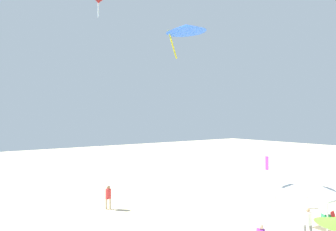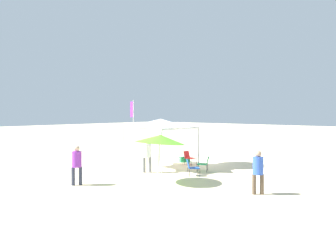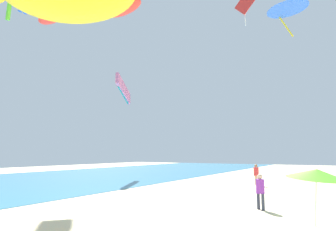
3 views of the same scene
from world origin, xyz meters
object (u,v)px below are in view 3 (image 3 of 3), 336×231
(person_watching_sky, at_px, (260,189))
(kite_parafoil_pink, at_px, (123,89))
(beach_umbrella, at_px, (317,174))
(person_beachcomber, at_px, (256,173))
(kite_delta_blue, at_px, (287,6))
(kite_diamond_red, at_px, (245,5))

(person_watching_sky, distance_m, kite_parafoil_pink, 25.88)
(person_watching_sky, bearing_deg, kite_parafoil_pink, -3.45)
(beach_umbrella, bearing_deg, person_beachcomber, 22.93)
(person_beachcomber, distance_m, person_watching_sky, 11.70)
(person_beachcomber, height_order, person_watching_sky, person_beachcomber)
(person_beachcomber, relative_size, kite_parafoil_pink, 0.36)
(kite_delta_blue, xyz_separation_m, kite_diamond_red, (5.26, 4.49, 3.55))
(kite_delta_blue, distance_m, kite_parafoil_pink, 21.89)
(person_beachcomber, xyz_separation_m, person_watching_sky, (-11.30, -3.04, -0.04))
(kite_diamond_red, bearing_deg, kite_delta_blue, 140.64)
(person_beachcomber, bearing_deg, kite_parafoil_pink, -139.23)
(kite_delta_blue, relative_size, kite_diamond_red, 1.08)
(kite_diamond_red, bearing_deg, beach_umbrella, 124.55)
(person_beachcomber, distance_m, kite_delta_blue, 13.73)
(person_beachcomber, xyz_separation_m, kite_parafoil_pink, (2.29, 16.74, 9.63))
(beach_umbrella, height_order, person_watching_sky, beach_umbrella)
(person_beachcomber, height_order, kite_diamond_red, kite_diamond_red)
(beach_umbrella, distance_m, kite_delta_blue, 14.68)
(kite_parafoil_pink, bearing_deg, kite_diamond_red, -116.41)
(person_watching_sky, bearing_deg, kite_delta_blue, -65.72)
(kite_parafoil_pink, bearing_deg, kite_delta_blue, -129.04)
(person_beachcomber, relative_size, kite_diamond_red, 0.53)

